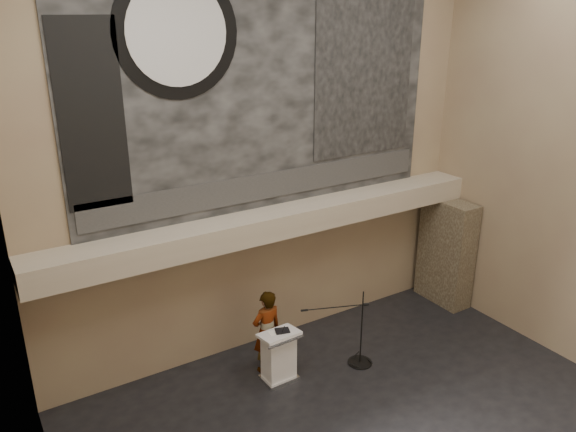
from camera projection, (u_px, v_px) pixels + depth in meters
wall_back at (267, 156)px, 11.47m from camera, size 10.00×0.02×8.50m
wall_left at (41, 301)px, 5.81m from camera, size 0.02×8.00×8.50m
soffit at (278, 222)px, 11.60m from camera, size 10.00×0.80×0.50m
sprinkler_left at (208, 251)px, 10.87m from camera, size 0.04×0.04×0.06m
sprinkler_right at (352, 218)px, 12.60m from camera, size 0.04×0.04×0.06m
banner at (267, 84)px, 10.94m from camera, size 8.00×0.05×5.00m
banner_text_strip at (269, 185)px, 11.62m from camera, size 7.76×0.02×0.55m
banner_clock_rim at (177, 33)px, 9.67m from camera, size 2.30×0.02×2.30m
banner_clock_face at (178, 33)px, 9.65m from camera, size 1.84×0.02×1.84m
banner_building_print at (365, 72)px, 12.06m from camera, size 2.60×0.02×3.60m
banner_brick_print at (91, 117)px, 9.33m from camera, size 1.10×0.02×3.20m
stone_pier at (446, 252)px, 14.09m from camera, size 0.60×1.40×2.70m
lectern at (279, 356)px, 11.23m from camera, size 0.79×0.57×1.14m
binder at (282, 331)px, 11.06m from camera, size 0.34×0.31×0.04m
papers at (276, 334)px, 10.99m from camera, size 0.24×0.32×0.00m
speaker_person at (267, 331)px, 11.43m from camera, size 0.69×0.48×1.82m
mic_stand at (358, 353)px, 11.85m from camera, size 1.47×0.73×1.71m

